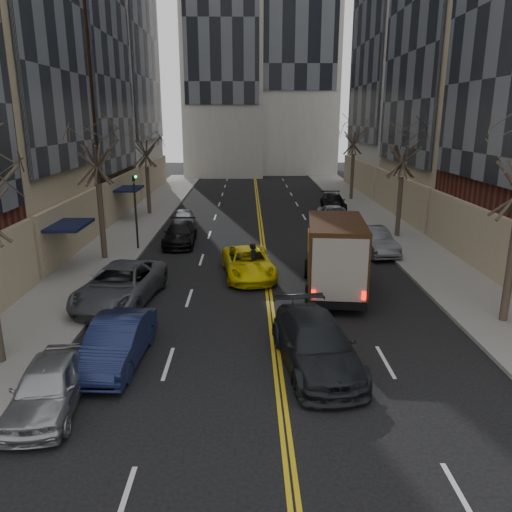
{
  "coord_description": "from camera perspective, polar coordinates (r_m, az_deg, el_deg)",
  "views": [
    {
      "loc": [
        -0.92,
        -6.49,
        7.64
      ],
      "look_at": [
        -0.6,
        12.88,
        2.2
      ],
      "focal_mm": 35.0,
      "sensor_mm": 36.0,
      "label": 1
    }
  ],
  "objects": [
    {
      "name": "sidewalk_left",
      "position": [
        35.28,
        -14.18,
        2.82
      ],
      "size": [
        4.0,
        66.0,
        0.15
      ],
      "primitive_type": "cube",
      "color": "slate",
      "rests_on": "ground"
    },
    {
      "name": "sidewalk_right",
      "position": [
        35.74,
        15.21,
        2.91
      ],
      "size": [
        4.0,
        66.0,
        0.15
      ],
      "primitive_type": "cube",
      "color": "slate",
      "rests_on": "ground"
    },
    {
      "name": "streetwall_right",
      "position": [
        43.04,
        25.14,
        24.3
      ],
      "size": [
        12.26,
        49.0,
        34.0
      ],
      "color": "#4C301E",
      "rests_on": "ground"
    },
    {
      "name": "tree_lf_mid",
      "position": [
        27.66,
        -17.96,
        12.79
      ],
      "size": [
        3.2,
        3.2,
        8.91
      ],
      "color": "#382D23",
      "rests_on": "sidewalk_left"
    },
    {
      "name": "tree_lf_far",
      "position": [
        40.31,
        -12.55,
        13.03
      ],
      "size": [
        3.2,
        3.2,
        8.12
      ],
      "color": "#382D23",
      "rests_on": "sidewalk_left"
    },
    {
      "name": "tree_rt_mid",
      "position": [
        32.99,
        16.59,
        12.5
      ],
      "size": [
        3.2,
        3.2,
        8.32
      ],
      "color": "#382D23",
      "rests_on": "sidewalk_right"
    },
    {
      "name": "tree_rt_far",
      "position": [
        47.51,
        11.21,
        14.31
      ],
      "size": [
        3.2,
        3.2,
        9.11
      ],
      "color": "#382D23",
      "rests_on": "sidewalk_right"
    },
    {
      "name": "traffic_signal",
      "position": [
        29.61,
        -13.64,
        5.87
      ],
      "size": [
        0.29,
        0.26,
        4.7
      ],
      "color": "black",
      "rests_on": "sidewalk_left"
    },
    {
      "name": "ups_truck",
      "position": [
        22.25,
        8.98,
        0.02
      ],
      "size": [
        3.03,
        6.39,
        3.39
      ],
      "rotation": [
        0.0,
        0.0,
        -0.11
      ],
      "color": "black",
      "rests_on": "ground"
    },
    {
      "name": "observer_sedan",
      "position": [
        15.94,
        6.89,
        -9.95
      ],
      "size": [
        2.82,
        5.56,
        1.55
      ],
      "rotation": [
        0.0,
        0.0,
        0.12
      ],
      "color": "black",
      "rests_on": "ground"
    },
    {
      "name": "taxi",
      "position": [
        24.49,
        -0.88,
        -0.8
      ],
      "size": [
        2.89,
        5.22,
        1.38
      ],
      "primitive_type": "imported",
      "rotation": [
        0.0,
        0.0,
        0.12
      ],
      "color": "#D7C209",
      "rests_on": "ground"
    },
    {
      "name": "pedestrian",
      "position": [
        24.14,
        -0.25,
        -0.57
      ],
      "size": [
        0.66,
        0.76,
        1.77
      ],
      "primitive_type": "imported",
      "rotation": [
        0.0,
        0.0,
        1.14
      ],
      "color": "black",
      "rests_on": "ground"
    },
    {
      "name": "parked_lf_a",
      "position": [
        14.85,
        -22.63,
        -13.54
      ],
      "size": [
        2.02,
        4.2,
        1.38
      ],
      "primitive_type": "imported",
      "rotation": [
        0.0,
        0.0,
        0.1
      ],
      "color": "#A3A7AB",
      "rests_on": "ground"
    },
    {
      "name": "parked_lf_b",
      "position": [
        16.64,
        -15.62,
        -9.46
      ],
      "size": [
        1.81,
        4.53,
        1.47
      ],
      "primitive_type": "imported",
      "rotation": [
        0.0,
        0.0,
        -0.06
      ],
      "color": "#12193B",
      "rests_on": "ground"
    },
    {
      "name": "parked_lf_c",
      "position": [
        21.75,
        -15.24,
        -3.2
      ],
      "size": [
        3.39,
        6.09,
        1.61
      ],
      "primitive_type": "imported",
      "rotation": [
        0.0,
        0.0,
        -0.13
      ],
      "color": "#505258",
      "rests_on": "ground"
    },
    {
      "name": "parked_lf_d",
      "position": [
        31.03,
        -8.67,
        2.52
      ],
      "size": [
        2.03,
        4.68,
        1.34
      ],
      "primitive_type": "imported",
      "rotation": [
        0.0,
        0.0,
        0.03
      ],
      "color": "black",
      "rests_on": "ground"
    },
    {
      "name": "parked_lf_e",
      "position": [
        35.55,
        -8.3,
        4.2
      ],
      "size": [
        1.92,
        4.03,
        1.33
      ],
      "primitive_type": "imported",
      "rotation": [
        0.0,
        0.0,
        0.09
      ],
      "color": "#B3B5BB",
      "rests_on": "ground"
    },
    {
      "name": "parked_rt_a",
      "position": [
        29.46,
        13.27,
        1.73
      ],
      "size": [
        2.17,
        4.71,
        1.5
      ],
      "primitive_type": "imported",
      "rotation": [
        0.0,
        0.0,
        0.13
      ],
      "color": "#54575D",
      "rests_on": "ground"
    },
    {
      "name": "parked_rt_b",
      "position": [
        36.96,
        8.86,
        4.59
      ],
      "size": [
        2.41,
        4.78,
        1.3
      ],
      "primitive_type": "imported",
      "rotation": [
        0.0,
        0.0,
        -0.06
      ],
      "color": "#B5B8BD",
      "rests_on": "ground"
    },
    {
      "name": "parked_rt_c",
      "position": [
        42.87,
        8.81,
        6.14
      ],
      "size": [
        2.08,
        4.7,
        1.34
      ],
      "primitive_type": "imported",
      "rotation": [
        0.0,
        0.0,
        -0.04
      ],
      "color": "black",
      "rests_on": "ground"
    }
  ]
}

